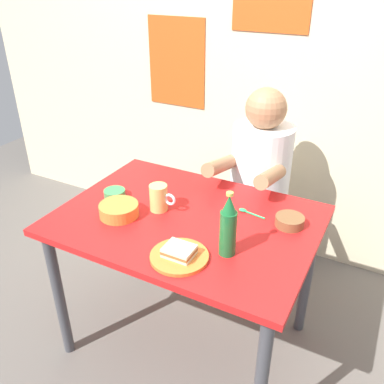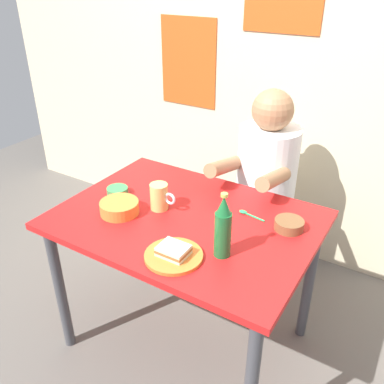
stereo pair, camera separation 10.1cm
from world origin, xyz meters
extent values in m
plane|color=#59544F|center=(0.00, 0.00, 0.00)|extent=(6.00, 6.00, 0.00)
cube|color=beige|center=(0.00, 1.05, 1.30)|extent=(4.40, 0.08, 2.60)
cube|color=#CC4C19|center=(-0.62, 1.01, 1.15)|extent=(0.40, 0.01, 0.55)
cube|color=red|center=(0.00, 0.00, 0.72)|extent=(1.10, 0.80, 0.03)
cylinder|color=#3F3F44|center=(-0.49, -0.34, 0.35)|extent=(0.05, 0.05, 0.71)
cylinder|color=#3F3F44|center=(-0.49, 0.34, 0.35)|extent=(0.05, 0.05, 0.71)
cylinder|color=#3F3F44|center=(0.49, 0.34, 0.35)|extent=(0.05, 0.05, 0.71)
cylinder|color=#4C4C51|center=(0.11, 0.63, 0.21)|extent=(0.08, 0.08, 0.41)
cylinder|color=brown|center=(0.11, 0.63, 0.43)|extent=(0.34, 0.34, 0.04)
cylinder|color=white|center=(0.11, 0.63, 0.71)|extent=(0.32, 0.32, 0.52)
sphere|color=#A0704C|center=(0.11, 0.63, 1.06)|extent=(0.21, 0.21, 0.21)
cylinder|color=#A0704C|center=(-0.02, 0.38, 0.82)|extent=(0.07, 0.31, 0.14)
cylinder|color=#A0704C|center=(0.24, 0.38, 0.82)|extent=(0.07, 0.31, 0.14)
cylinder|color=orange|center=(0.11, -0.26, 0.75)|extent=(0.22, 0.22, 0.01)
cube|color=beige|center=(0.11, -0.26, 0.76)|extent=(0.11, 0.09, 0.01)
cube|color=#9E592D|center=(0.11, -0.26, 0.77)|extent=(0.11, 0.09, 0.01)
cube|color=beige|center=(0.11, -0.26, 0.78)|extent=(0.11, 0.09, 0.01)
cylinder|color=#D1BC66|center=(-0.14, 0.00, 0.80)|extent=(0.08, 0.08, 0.12)
torus|color=silver|center=(-0.08, 0.00, 0.81)|extent=(0.06, 0.01, 0.06)
cylinder|color=#19602D|center=(0.26, -0.15, 0.83)|extent=(0.06, 0.06, 0.18)
cone|color=#19602D|center=(0.26, -0.15, 0.95)|extent=(0.05, 0.05, 0.07)
cylinder|color=#BFB74C|center=(0.26, -0.15, 1.00)|extent=(0.03, 0.03, 0.01)
cylinder|color=brown|center=(0.41, 0.14, 0.76)|extent=(0.12, 0.12, 0.04)
cylinder|color=brown|center=(0.41, 0.14, 0.77)|extent=(0.10, 0.10, 0.02)
cylinder|color=orange|center=(-0.27, -0.12, 0.77)|extent=(0.17, 0.17, 0.05)
cylinder|color=#B25B2D|center=(-0.27, -0.12, 0.78)|extent=(0.14, 0.14, 0.02)
cylinder|color=#388C4C|center=(-0.38, 0.00, 0.76)|extent=(0.10, 0.10, 0.03)
cylinder|color=#5B643A|center=(-0.38, 0.00, 0.77)|extent=(0.08, 0.08, 0.02)
cylinder|color=#26A559|center=(0.25, 0.15, 0.74)|extent=(0.11, 0.03, 0.01)
ellipsoid|color=#26A559|center=(0.20, 0.16, 0.75)|extent=(0.04, 0.02, 0.01)
camera|label=1|loc=(0.72, -1.31, 1.69)|focal=38.40mm
camera|label=2|loc=(0.81, -1.26, 1.69)|focal=38.40mm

